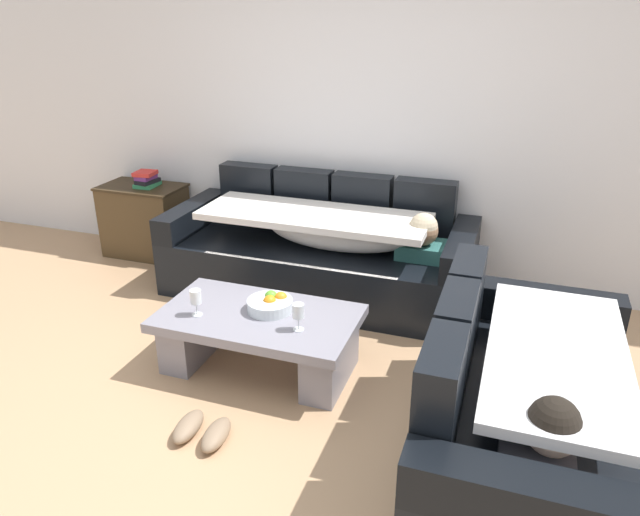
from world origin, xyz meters
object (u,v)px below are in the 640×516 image
(couch_along_wall, at_px, (323,253))
(coffee_table, at_px, (259,334))
(wine_glass_near_right, at_px, (298,312))
(book_stack_on_cabinet, at_px, (147,179))
(wine_glass_near_left, at_px, (196,298))
(pair_of_shoes, at_px, (202,430))
(fruit_bowl, at_px, (271,304))
(side_cabinet, at_px, (145,220))
(couch_near_window, at_px, (526,411))

(couch_along_wall, relative_size, coffee_table, 1.95)
(wine_glass_near_right, xyz_separation_m, book_stack_on_cabinet, (-1.98, 1.47, 0.21))
(wine_glass_near_left, relative_size, pair_of_shoes, 0.54)
(coffee_table, bearing_deg, fruit_bowl, 55.91)
(fruit_bowl, bearing_deg, wine_glass_near_right, -35.30)
(wine_glass_near_left, distance_m, pair_of_shoes, 0.80)
(wine_glass_near_right, bearing_deg, book_stack_on_cabinet, 143.38)
(coffee_table, relative_size, pair_of_shoes, 3.89)
(wine_glass_near_left, bearing_deg, fruit_bowl, 28.13)
(couch_along_wall, height_order, coffee_table, couch_along_wall)
(coffee_table, distance_m, wine_glass_near_left, 0.45)
(wine_glass_near_left, height_order, side_cabinet, side_cabinet)
(couch_along_wall, xyz_separation_m, couch_near_window, (1.54, -1.53, 0.00))
(fruit_bowl, distance_m, wine_glass_near_right, 0.31)
(couch_along_wall, relative_size, wine_glass_near_left, 14.09)
(couch_near_window, distance_m, fruit_bowl, 1.58)
(couch_near_window, bearing_deg, couch_along_wall, 45.10)
(wine_glass_near_left, bearing_deg, pair_of_shoes, -60.14)
(wine_glass_near_left, bearing_deg, couch_along_wall, 74.34)
(wine_glass_near_left, distance_m, wine_glass_near_right, 0.64)
(couch_along_wall, height_order, wine_glass_near_left, couch_along_wall)
(wine_glass_near_right, xyz_separation_m, side_cabinet, (-2.05, 1.47, -0.17))
(side_cabinet, xyz_separation_m, book_stack_on_cabinet, (0.07, 0.00, 0.38))
(pair_of_shoes, bearing_deg, side_cabinet, 129.90)
(couch_along_wall, height_order, couch_near_window, same)
(couch_near_window, xyz_separation_m, wine_glass_near_left, (-1.90, 0.25, 0.16))
(fruit_bowl, distance_m, side_cabinet, 2.22)
(couch_along_wall, bearing_deg, wine_glass_near_right, -77.28)
(couch_along_wall, xyz_separation_m, fruit_bowl, (0.03, -1.07, 0.09))
(book_stack_on_cabinet, xyz_separation_m, pair_of_shoes, (1.67, -2.08, -0.66))
(couch_near_window, height_order, pair_of_shoes, couch_near_window)
(fruit_bowl, height_order, side_cabinet, side_cabinet)
(side_cabinet, bearing_deg, pair_of_shoes, -50.10)
(wine_glass_near_right, distance_m, book_stack_on_cabinet, 2.48)
(couch_near_window, xyz_separation_m, fruit_bowl, (-1.50, 0.46, 0.09))
(fruit_bowl, height_order, book_stack_on_cabinet, book_stack_on_cabinet)
(coffee_table, height_order, book_stack_on_cabinet, book_stack_on_cabinet)
(couch_near_window, height_order, wine_glass_near_left, couch_near_window)
(side_cabinet, bearing_deg, book_stack_on_cabinet, 1.45)
(couch_along_wall, relative_size, pair_of_shoes, 7.57)
(wine_glass_near_right, bearing_deg, wine_glass_near_left, -176.99)
(wine_glass_near_right, relative_size, side_cabinet, 0.23)
(fruit_bowl, bearing_deg, coffee_table, -124.09)
(couch_along_wall, height_order, pair_of_shoes, couch_along_wall)
(couch_near_window, bearing_deg, side_cabinet, 61.98)
(couch_along_wall, xyz_separation_m, side_cabinet, (-1.77, 0.23, -0.01))
(couch_along_wall, bearing_deg, pair_of_shoes, -90.99)
(pair_of_shoes, bearing_deg, wine_glass_near_left, 119.86)
(couch_near_window, height_order, wine_glass_near_right, couch_near_window)
(side_cabinet, xyz_separation_m, pair_of_shoes, (1.73, -2.07, -0.28))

